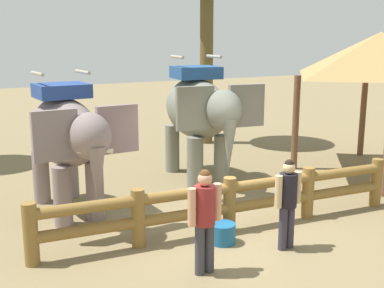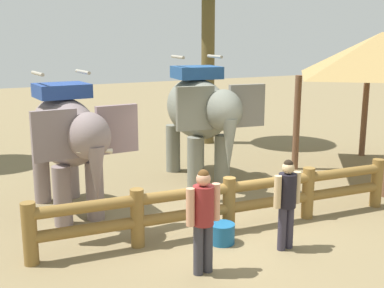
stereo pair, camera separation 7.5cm
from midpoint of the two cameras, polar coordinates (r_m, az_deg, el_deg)
name	(u,v)px [view 2 (the right image)]	position (r m, az deg, el deg)	size (l,w,h in m)	color
ground_plane	(235,235)	(9.29, 5.24, -10.51)	(60.00, 60.00, 0.00)	olive
log_fence	(229,200)	(9.24, 4.57, -6.58)	(7.37, 0.82, 1.05)	brown
elephant_near_left	(67,136)	(10.19, -14.14, 0.94)	(1.95, 3.42, 2.94)	gray
elephant_center	(200,112)	(12.18, 1.09, 3.76)	(2.10, 3.74, 3.16)	slate
tourist_woman_in_black	(203,214)	(7.51, 1.61, -8.18)	(0.59, 0.35, 1.67)	#36343D
tourist_man_in_blue	(287,198)	(8.52, 11.27, -6.20)	(0.56, 0.34, 1.60)	#322D3C
thatched_shelter	(381,56)	(13.69, 21.32, 9.57)	(4.27, 4.27, 3.73)	brown
feed_bucket	(222,233)	(8.87, 3.76, -10.37)	(0.46, 0.46, 0.36)	#19598C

